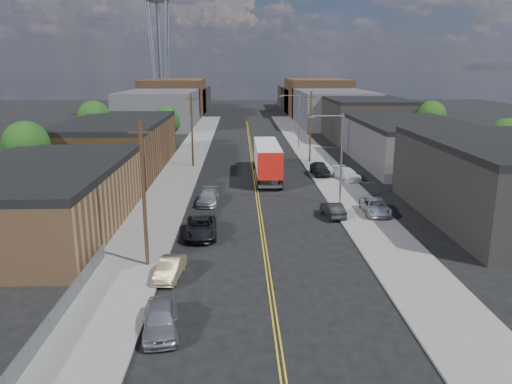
{
  "coord_description": "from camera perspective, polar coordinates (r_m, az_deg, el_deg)",
  "views": [
    {
      "loc": [
        -1.84,
        -22.14,
        13.26
      ],
      "look_at": [
        -0.41,
        20.75,
        2.5
      ],
      "focal_mm": 35.0,
      "sensor_mm": 36.0,
      "label": 1
    }
  ],
  "objects": [
    {
      "name": "sidewalk_left",
      "position": [
        68.85,
        -8.27,
        2.89
      ],
      "size": [
        5.0,
        140.0,
        0.15
      ],
      "primitive_type": "cube",
      "color": "slate",
      "rests_on": "ground"
    },
    {
      "name": "centerline",
      "position": [
        68.46,
        -0.33,
        2.91
      ],
      "size": [
        0.32,
        120.0,
        0.01
      ],
      "primitive_type": "cube",
      "color": "gold",
      "rests_on": "ground"
    },
    {
      "name": "utility_pole_right",
      "position": [
        71.32,
        6.25,
        7.46
      ],
      "size": [
        1.6,
        0.26,
        10.0
      ],
      "color": "black",
      "rests_on": "ground"
    },
    {
      "name": "chainlink_fence",
      "position": [
        30.16,
        -20.84,
        -11.61
      ],
      "size": [
        0.05,
        16.0,
        1.22
      ],
      "color": "slate",
      "rests_on": "ground"
    },
    {
      "name": "skyline_left_a",
      "position": [
        118.9,
        -10.83,
        9.37
      ],
      "size": [
        16.0,
        30.0,
        8.0
      ],
      "primitive_type": "cube",
      "color": "#343436",
      "rests_on": "ground"
    },
    {
      "name": "tree_right_far",
      "position": [
        88.49,
        19.43,
        8.05
      ],
      "size": [
        4.85,
        4.76,
        7.91
      ],
      "color": "black",
      "rests_on": "ground"
    },
    {
      "name": "ground",
      "position": [
        83.23,
        -0.62,
        4.91
      ],
      "size": [
        260.0,
        260.0,
        0.0
      ],
      "primitive_type": "plane",
      "color": "black",
      "rests_on": "ground"
    },
    {
      "name": "tree_right_near",
      "position": [
        66.84,
        26.74,
        5.37
      ],
      "size": [
        4.6,
        4.48,
        7.44
      ],
      "color": "black",
      "rests_on": "ground"
    },
    {
      "name": "tree_left_mid",
      "position": [
        80.62,
        -17.98,
        7.86
      ],
      "size": [
        5.1,
        5.04,
        8.37
      ],
      "color": "black",
      "rests_on": "ground"
    },
    {
      "name": "car_right_oncoming",
      "position": [
        45.88,
        8.77,
        -2.02
      ],
      "size": [
        1.83,
        4.18,
        1.34
      ],
      "primitive_type": "imported",
      "rotation": [
        0.0,
        0.0,
        3.25
      ],
      "color": "black",
      "rests_on": "ground"
    },
    {
      "name": "car_right_lot_a",
      "position": [
        47.06,
        13.49,
        -1.64
      ],
      "size": [
        2.44,
        4.97,
        1.36
      ],
      "primitive_type": "imported",
      "rotation": [
        0.0,
        0.0,
        -0.04
      ],
      "color": "silver",
      "rests_on": "sidewalk_right"
    },
    {
      "name": "streetlight_far",
      "position": [
        83.06,
        4.68,
        8.55
      ],
      "size": [
        3.39,
        0.25,
        9.0
      ],
      "color": "gray",
      "rests_on": "ground"
    },
    {
      "name": "tree_left_near",
      "position": [
        57.21,
        -24.7,
        4.67
      ],
      "size": [
        4.85,
        4.76,
        7.91
      ],
      "color": "black",
      "rests_on": "ground"
    },
    {
      "name": "streetlight_near",
      "position": [
        48.73,
        9.31,
        4.52
      ],
      "size": [
        3.39,
        0.25,
        9.0
      ],
      "color": "gray",
      "rests_on": "ground"
    },
    {
      "name": "car_left_c",
      "position": [
        40.41,
        -6.32,
        -4.05
      ],
      "size": [
        2.77,
        5.52,
        1.5
      ],
      "primitive_type": "imported",
      "rotation": [
        0.0,
        0.0,
        0.05
      ],
      "color": "black",
      "rests_on": "ground"
    },
    {
      "name": "tree_left_far",
      "position": [
        85.45,
        -10.14,
        8.02
      ],
      "size": [
        4.35,
        4.2,
        6.97
      ],
      "color": "black",
      "rests_on": "ground"
    },
    {
      "name": "industrial_right_c",
      "position": [
        97.57,
        12.37,
        8.19
      ],
      "size": [
        14.0,
        22.0,
        7.6
      ],
      "color": "black",
      "rests_on": "ground"
    },
    {
      "name": "utility_pole_left_far",
      "position": [
        67.93,
        -7.32,
        7.1
      ],
      "size": [
        1.6,
        0.26,
        10.0
      ],
      "color": "black",
      "rests_on": "ground"
    },
    {
      "name": "skyline_right_a",
      "position": [
        119.52,
        8.75,
        9.47
      ],
      "size": [
        16.0,
        30.0,
        8.0
      ],
      "primitive_type": "cube",
      "color": "#343436",
      "rests_on": "ground"
    },
    {
      "name": "car_right_lot_b",
      "position": [
        60.82,
        10.33,
        2.06
      ],
      "size": [
        3.13,
        5.08,
        1.38
      ],
      "primitive_type": "imported",
      "rotation": [
        0.0,
        0.0,
        0.27
      ],
      "color": "silver",
      "rests_on": "sidewalk_right"
    },
    {
      "name": "skyline_right_c",
      "position": [
        163.9,
        5.85,
        10.59
      ],
      "size": [
        16.0,
        40.0,
        7.0
      ],
      "primitive_type": "cube",
      "color": "black",
      "rests_on": "ground"
    },
    {
      "name": "skyline_left_c",
      "position": [
        163.45,
        -8.43,
        10.51
      ],
      "size": [
        16.0,
        40.0,
        7.0
      ],
      "primitive_type": "cube",
      "color": "black",
      "rests_on": "ground"
    },
    {
      "name": "industrial_right_a",
      "position": [
        49.37,
        27.0,
        1.18
      ],
      "size": [
        14.0,
        22.0,
        7.1
      ],
      "color": "black",
      "rests_on": "ground"
    },
    {
      "name": "sidewalk_right",
      "position": [
        69.36,
        7.55,
        3.0
      ],
      "size": [
        5.0,
        140.0,
        0.15
      ],
      "primitive_type": "cube",
      "color": "slate",
      "rests_on": "ground"
    },
    {
      "name": "car_left_a",
      "position": [
        26.75,
        -10.89,
        -14.11
      ],
      "size": [
        2.31,
        4.55,
        1.48
      ],
      "primitive_type": "imported",
      "rotation": [
        0.0,
        0.0,
        0.13
      ],
      "color": "#999C9D",
      "rests_on": "ground"
    },
    {
      "name": "skyline_right_b",
      "position": [
        144.05,
        6.94,
        10.69
      ],
      "size": [
        16.0,
        26.0,
        10.0
      ],
      "primitive_type": "cube",
      "color": "brown",
      "rests_on": "ground"
    },
    {
      "name": "industrial_right_b",
      "position": [
        72.91,
        17.28,
        5.39
      ],
      "size": [
        14.0,
        24.0,
        6.1
      ],
      "color": "#343436",
      "rests_on": "ground"
    },
    {
      "name": "warehouse_tan",
      "position": [
        44.52,
        -23.13,
        -0.67
      ],
      "size": [
        12.0,
        22.0,
        5.6
      ],
      "color": "brown",
      "rests_on": "ground"
    },
    {
      "name": "car_left_d",
      "position": [
        49.86,
        -5.48,
        -0.6
      ],
      "size": [
        2.14,
        4.79,
        1.36
      ],
      "primitive_type": "imported",
      "rotation": [
        0.0,
        0.0,
        -0.05
      ],
      "color": "#AAADB0",
      "rests_on": "ground"
    },
    {
      "name": "semi_truck",
      "position": [
        62.07,
        1.21,
        4.05
      ],
      "size": [
        2.82,
        16.43,
        4.31
      ],
      "rotation": [
        0.0,
        0.0,
        0.0
      ],
      "color": "silver",
      "rests_on": "ground"
    },
    {
      "name": "skyline_left_b",
      "position": [
        143.53,
        -9.33,
        10.6
      ],
      "size": [
        16.0,
        26.0,
        10.0
      ],
      "primitive_type": "cube",
      "color": "brown",
      "rests_on": "ground"
    },
    {
      "name": "car_right_lot_c",
      "position": [
        62.88,
        7.32,
        2.68
      ],
      "size": [
        2.26,
        4.87,
        1.62
      ],
      "primitive_type": "imported",
      "rotation": [
        0.0,
        0.0,
        0.07
      ],
      "color": "black",
      "rests_on": "sidewalk_right"
    },
    {
      "name": "warehouse_brown",
      "position": [
        68.81,
        -15.54,
        5.24
      ],
      "size": [
        12.0,
        26.0,
        6.6
      ],
      "color": "brown",
      "rests_on": "ground"
    },
    {
      "name": "car_left_b",
      "position": [
        32.99,
        -9.82,
        -8.62
      ],
      "size": [
        1.81,
        4.05,
        1.29
      ],
      "primitive_type": "imported",
      "rotation": [
        0.0,
        0.0,
        -0.12
      ],
      "color": "#857757",
      "rests_on": "ground"
    },
    {
      "name": "utility_pole_left_near",
      "position": [
        33.76,
        -12.71,
        -0.2
      ],
      "size": [
        1.6,
        0.26,
        10.0
      ],
      "color": "black",
      "rests_on": "ground"
    }
  ]
}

